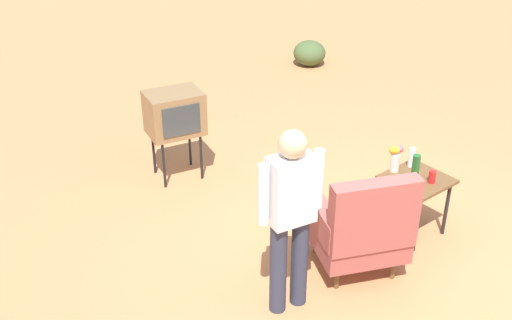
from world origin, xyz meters
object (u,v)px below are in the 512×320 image
(soda_can_red, at_px, (432,177))
(tv_on_stand, at_px, (175,114))
(flower_vase, at_px, (395,157))
(bottle_wine_green, at_px, (415,171))
(person_standing, at_px, (291,212))
(armchair, at_px, (361,226))
(side_table, at_px, (416,186))
(bottle_short_clear, at_px, (412,157))

(soda_can_red, bearing_deg, tv_on_stand, -63.55)
(tv_on_stand, relative_size, flower_vase, 3.89)
(soda_can_red, bearing_deg, bottle_wine_green, -21.10)
(person_standing, distance_m, bottle_wine_green, 1.53)
(tv_on_stand, height_order, flower_vase, tv_on_stand)
(tv_on_stand, xyz_separation_m, bottle_wine_green, (-1.07, 2.44, -0.01))
(armchair, xyz_separation_m, flower_vase, (-0.80, -0.34, 0.26))
(bottle_wine_green, bearing_deg, soda_can_red, 158.90)
(person_standing, bearing_deg, flower_vase, -169.82)
(tv_on_stand, bearing_deg, armchair, 97.87)
(tv_on_stand, relative_size, soda_can_red, 8.44)
(side_table, distance_m, person_standing, 1.71)
(armchair, height_order, side_table, armchair)
(tv_on_stand, height_order, bottle_wine_green, tv_on_stand)
(bottle_wine_green, bearing_deg, bottle_short_clear, -136.96)
(tv_on_stand, xyz_separation_m, soda_can_red, (-1.25, 2.51, -0.11))
(side_table, bearing_deg, bottle_wine_green, 24.61)
(bottle_short_clear, xyz_separation_m, bottle_wine_green, (0.27, 0.25, 0.06))
(side_table, xyz_separation_m, person_standing, (1.66, 0.06, 0.41))
(bottle_wine_green, xyz_separation_m, soda_can_red, (-0.18, 0.07, -0.10))
(bottle_short_clear, relative_size, soda_can_red, 1.64)
(person_standing, distance_m, soda_can_red, 1.72)
(tv_on_stand, distance_m, soda_can_red, 2.81)
(side_table, bearing_deg, person_standing, 1.90)
(person_standing, relative_size, soda_can_red, 13.44)
(armchair, distance_m, bottle_short_clear, 1.06)
(side_table, height_order, person_standing, person_standing)
(person_standing, xyz_separation_m, soda_can_red, (-1.70, 0.08, -0.26))
(tv_on_stand, bearing_deg, person_standing, 79.57)
(tv_on_stand, distance_m, bottle_short_clear, 2.57)
(side_table, distance_m, bottle_short_clear, 0.30)
(side_table, relative_size, bottle_wine_green, 1.92)
(armchair, height_order, person_standing, person_standing)
(bottle_short_clear, bearing_deg, bottle_wine_green, 43.04)
(flower_vase, bearing_deg, side_table, 106.01)
(bottle_wine_green, bearing_deg, armchair, 3.13)
(flower_vase, bearing_deg, bottle_short_clear, 167.53)
(bottle_wine_green, bearing_deg, side_table, -155.39)
(bottle_short_clear, height_order, soda_can_red, bottle_short_clear)
(bottle_short_clear, bearing_deg, person_standing, 7.74)
(side_table, relative_size, flower_vase, 2.32)
(soda_can_red, bearing_deg, flower_vase, -74.31)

